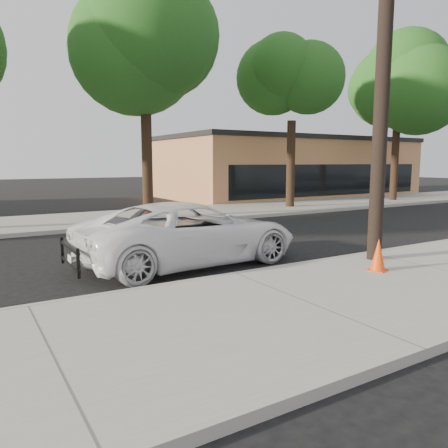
{
  "coord_description": "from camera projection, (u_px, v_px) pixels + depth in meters",
  "views": [
    {
      "loc": [
        -4.82,
        -9.6,
        2.46
      ],
      "look_at": [
        0.5,
        -0.85,
        1.0
      ],
      "focal_mm": 35.0,
      "sensor_mm": 36.0,
      "label": 1
    }
  ],
  "objects": [
    {
      "name": "ground",
      "position": [
        189.0,
        261.0,
        10.94
      ],
      "size": [
        120.0,
        120.0,
        0.0
      ],
      "primitive_type": "plane",
      "color": "black",
      "rests_on": "ground"
    },
    {
      "name": "near_sidewalk",
      "position": [
        305.0,
        306.0,
        7.3
      ],
      "size": [
        90.0,
        4.4,
        0.15
      ],
      "primitive_type": "cube",
      "color": "gray",
      "rests_on": "ground"
    },
    {
      "name": "far_sidewalk",
      "position": [
        97.0,
        220.0,
        18.12
      ],
      "size": [
        90.0,
        5.0,
        0.15
      ],
      "primitive_type": "cube",
      "color": "gray",
      "rests_on": "ground"
    },
    {
      "name": "curb_near",
      "position": [
        235.0,
        276.0,
        9.16
      ],
      "size": [
        90.0,
        0.12,
        0.16
      ],
      "primitive_type": "cube",
      "color": "#9E9B93",
      "rests_on": "ground"
    },
    {
      "name": "building_main",
      "position": [
        284.0,
        168.0,
        32.43
      ],
      "size": [
        18.0,
        10.0,
        4.0
      ],
      "primitive_type": "cube",
      "color": "#BF804F",
      "rests_on": "ground"
    },
    {
      "name": "utility_pole",
      "position": [
        384.0,
        62.0,
        9.85
      ],
      "size": [
        1.4,
        0.34,
        9.0
      ],
      "color": "black",
      "rests_on": "near_sidewalk"
    },
    {
      "name": "tree_c",
      "position": [
        151.0,
        50.0,
        17.57
      ],
      "size": [
        4.96,
        4.8,
        9.55
      ],
      "color": "black",
      "rests_on": "far_sidewalk"
    },
    {
      "name": "tree_d",
      "position": [
        297.0,
        84.0,
        22.02
      ],
      "size": [
        4.5,
        4.35,
        8.75
      ],
      "color": "black",
      "rests_on": "far_sidewalk"
    },
    {
      "name": "tree_e",
      "position": [
        403.0,
        90.0,
        25.92
      ],
      "size": [
        4.8,
        4.65,
        9.25
      ],
      "color": "black",
      "rests_on": "far_sidewalk"
    },
    {
      "name": "police_cruiser",
      "position": [
        190.0,
        233.0,
        10.54
      ],
      "size": [
        5.59,
        2.84,
        1.51
      ],
      "primitive_type": "imported",
      "rotation": [
        0.0,
        0.0,
        1.63
      ],
      "color": "white",
      "rests_on": "ground"
    },
    {
      "name": "traffic_cone",
      "position": [
        378.0,
        255.0,
        9.32
      ],
      "size": [
        0.45,
        0.45,
        0.7
      ],
      "rotation": [
        0.0,
        0.0,
        0.3
      ],
      "color": "#F1440C",
      "rests_on": "near_sidewalk"
    }
  ]
}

